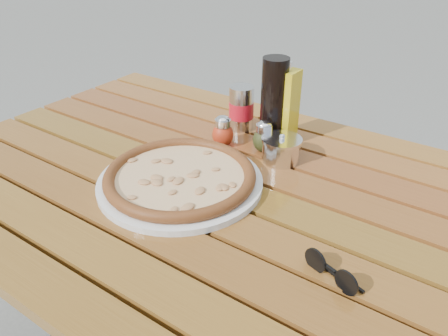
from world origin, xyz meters
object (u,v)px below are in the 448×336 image
Objects in this scene: pepper_shaker at (223,132)px; olive_oil_cruet at (285,106)px; oregano_shaker at (264,137)px; parmesan_tin at (281,149)px; soda_can at (241,108)px; dark_bottle at (274,101)px; plate at (180,182)px; table at (219,211)px; sunglasses at (331,272)px; pizza at (180,176)px.

pepper_shaker is 0.17m from olive_oil_cruet.
oregano_shaker is 0.65× the size of parmesan_tin.
olive_oil_cruet reaches higher than soda_can.
dark_bottle is at bearing -140.91° from olive_oil_cruet.
dark_bottle is at bearing 78.40° from plate.
olive_oil_cruet reaches higher than pepper_shaker.
plate reaches higher than table.
parmesan_tin is at bearing 69.69° from table.
soda_can is at bearing 98.64° from pepper_shaker.
pepper_shaker is (-0.03, 0.21, 0.03)m from plate.
soda_can is at bearing 154.85° from sunglasses.
pizza is 0.32m from soda_can.
sunglasses is at bearing -12.00° from plate.
dark_bottle is at bearing 44.97° from pepper_shaker.
plate is (-0.07, -0.05, 0.08)m from table.
pizza is 4.57× the size of pepper_shaker.
olive_oil_cruet is at bearing -1.27° from soda_can.
dark_bottle reaches higher than parmesan_tin.
oregano_shaker is 0.09m from dark_bottle.
olive_oil_cruet reaches higher than plate.
parmesan_tin is (0.06, 0.17, 0.11)m from table.
pepper_shaker reaches higher than pizza.
pizza is (0.00, 0.00, 0.02)m from plate.
pepper_shaker reaches higher than plate.
dark_bottle is 0.51m from sunglasses.
pizza is 4.57× the size of oregano_shaker.
plate is at bearing -81.76° from pepper_shaker.
parmesan_tin reaches higher than plate.
olive_oil_cruet reaches higher than sunglasses.
pizza is (-0.07, -0.05, 0.10)m from table.
olive_oil_cruet is (0.11, 0.11, 0.06)m from pepper_shaker.
soda_can is (-0.12, 0.08, 0.02)m from oregano_shaker.
dark_bottle is at bearing 78.40° from pizza.
plate is at bearing -174.19° from sunglasses.
oregano_shaker reaches higher than table.
pepper_shaker reaches higher than sunglasses.
pepper_shaker is at bearing 98.24° from plate.
table is at bearing -91.07° from oregano_shaker.
pepper_shaker is 0.11m from oregano_shaker.
soda_can is 0.20m from parmesan_tin.
dark_bottle is (-0.01, 0.25, 0.19)m from table.
sunglasses is (0.38, -0.08, 0.01)m from plate.
dark_bottle is 1.05× the size of olive_oil_cruet.
pizza reaches higher than table.
parmesan_tin is at bearing 59.56° from pizza.
sunglasses is at bearing -12.00° from pizza.
pizza is 3.12× the size of soda_can.
table is at bearing -58.09° from pepper_shaker.
sunglasses is at bearing -42.96° from soda_can.
sunglasses is at bearing -34.91° from pepper_shaker.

